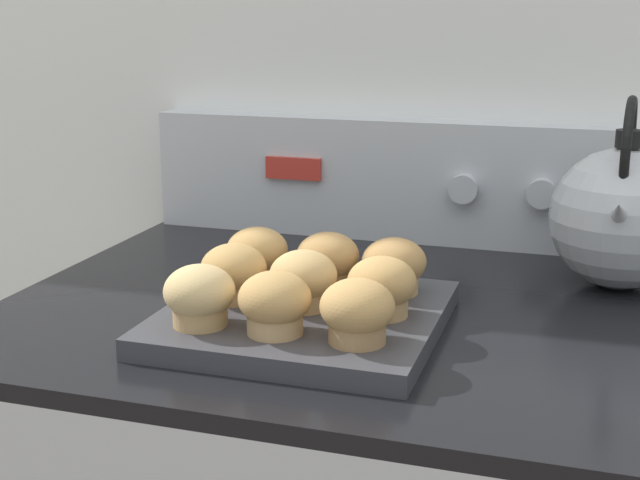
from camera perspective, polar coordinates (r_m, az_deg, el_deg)
name	(u,v)px	position (r m, az deg, el deg)	size (l,w,h in m)	color
wall_back	(429,46)	(1.28, 6.96, 12.24)	(8.00, 0.05, 2.40)	silver
control_panel	(418,181)	(1.25, 6.31, 3.78)	(0.77, 0.07, 0.17)	#B7BABF
muffin_pan	(304,318)	(0.92, -1.04, -5.02)	(0.28, 0.28, 0.02)	#38383D
muffin_r0_c0	(200,296)	(0.86, -7.72, -3.57)	(0.07, 0.07, 0.06)	tan
muffin_r0_c1	(275,303)	(0.84, -2.92, -4.07)	(0.07, 0.07, 0.06)	tan
muffin_r0_c2	(357,312)	(0.81, 2.40, -4.60)	(0.07, 0.07, 0.06)	#A37A4C
muffin_r1_c0	(234,273)	(0.93, -5.54, -2.09)	(0.07, 0.07, 0.06)	tan
muffin_r1_c1	(303,280)	(0.90, -1.08, -2.57)	(0.07, 0.07, 0.06)	tan
muffin_r1_c2	(382,287)	(0.88, 3.98, -3.02)	(0.07, 0.07, 0.06)	tan
muffin_r2_c0	(257,254)	(1.00, -4.04, -0.91)	(0.07, 0.07, 0.06)	tan
muffin_r2_c1	(328,260)	(0.97, 0.51, -1.28)	(0.07, 0.07, 0.06)	#A37A4C
muffin_r2_c2	(394,266)	(0.95, 4.76, -1.67)	(0.07, 0.07, 0.06)	tan
tea_kettle	(622,216)	(1.09, 18.76, 1.48)	(0.17, 0.20, 0.22)	#ADAFB5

